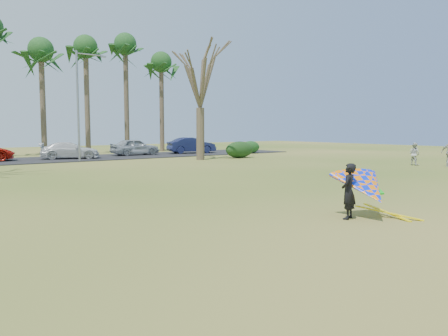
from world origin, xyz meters
TOP-DOWN VIEW (x-y plane):
  - ground at (0.00, 0.00)m, footprint 100.00×100.00m
  - parking_strip at (0.00, 25.00)m, footprint 46.00×7.00m
  - palm_6 at (2.00, 31.00)m, footprint 4.84×4.84m
  - palm_7 at (6.00, 31.00)m, footprint 4.84×4.84m
  - palm_8 at (10.00, 31.00)m, footprint 4.84×4.84m
  - palm_9 at (14.00, 31.00)m, footprint 4.84×4.84m
  - bare_tree_right at (10.00, 18.00)m, footprint 6.27×6.27m
  - streetlight at (2.16, 22.00)m, footprint 2.28×0.18m
  - hedge_near at (13.81, 17.88)m, footprint 2.71×1.23m
  - hedge_far at (18.56, 22.00)m, footprint 2.16×1.02m
  - car_3 at (2.18, 24.63)m, footprint 4.77×3.14m
  - car_4 at (8.23, 25.66)m, footprint 4.29×1.77m
  - car_5 at (13.82, 25.08)m, footprint 4.75×2.49m
  - pedestrian_a at (18.46, 5.38)m, footprint 0.64×0.78m
  - kite_flyer at (1.17, -2.78)m, footprint 2.13×2.39m

SIDE VIEW (x-z plane):
  - ground at x=0.00m, z-range 0.00..0.00m
  - parking_strip at x=0.00m, z-range 0.00..0.06m
  - hedge_far at x=18.56m, z-range 0.00..1.20m
  - hedge_near at x=13.81m, z-range 0.00..1.36m
  - car_3 at x=2.18m, z-range 0.06..1.34m
  - pedestrian_a at x=18.46m, z-range 0.00..1.48m
  - car_4 at x=8.23m, z-range 0.06..1.52m
  - car_5 at x=13.82m, z-range 0.06..1.55m
  - kite_flyer at x=1.17m, z-range -0.17..1.85m
  - streetlight at x=2.16m, z-range 0.46..8.46m
  - bare_tree_right at x=10.00m, z-range 1.96..11.17m
  - palm_6 at x=2.00m, z-range 3.75..14.59m
  - palm_9 at x=14.00m, z-range 3.75..14.59m
  - palm_7 at x=6.00m, z-range 4.08..15.62m
  - palm_8 at x=10.00m, z-range 4.40..16.64m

